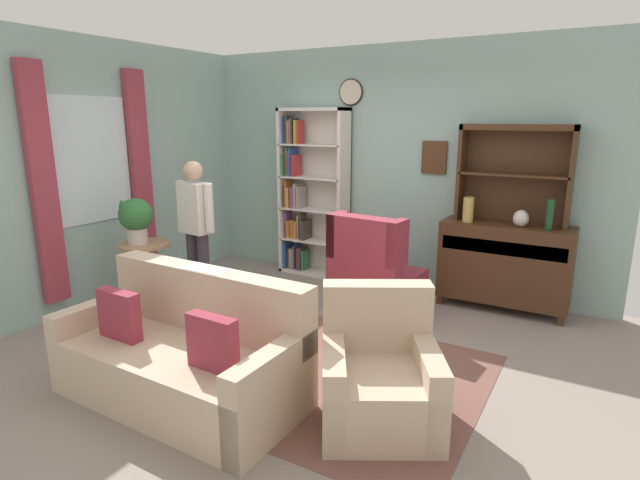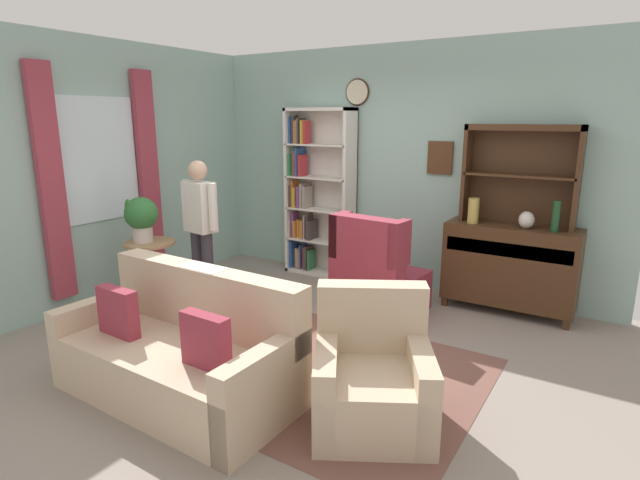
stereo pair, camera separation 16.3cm
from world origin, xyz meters
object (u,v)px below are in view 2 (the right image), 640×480
at_px(sideboard, 510,265).
at_px(vase_round, 527,220).
at_px(sideboard_hutch, 522,161).
at_px(plant_stand, 152,267).
at_px(vase_tall, 473,211).
at_px(bookshelf, 315,196).
at_px(potted_plant_large, 141,216).
at_px(potted_plant_small, 136,306).
at_px(armchair_floral, 372,381).
at_px(couch_floral, 181,354).
at_px(wingback_chair, 377,278).
at_px(bottle_wine, 556,216).
at_px(person_reading, 201,223).

bearing_deg(sideboard, vase_round, -27.17).
bearing_deg(sideboard_hutch, plant_stand, -148.10).
height_order(sideboard_hutch, vase_tall, sideboard_hutch).
bearing_deg(bookshelf, potted_plant_large, -112.15).
distance_m(plant_stand, potted_plant_small, 0.49).
bearing_deg(armchair_floral, bookshelf, 129.29).
bearing_deg(armchair_floral, sideboard_hutch, 83.02).
xyz_separation_m(bookshelf, sideboard, (2.45, -0.08, -0.51)).
bearing_deg(couch_floral, sideboard, 60.75).
xyz_separation_m(sideboard_hutch, vase_tall, (-0.39, -0.19, -0.51)).
bearing_deg(vase_round, sideboard, 152.83).
distance_m(sideboard_hutch, plant_stand, 3.95).
bearing_deg(potted_plant_small, vase_tall, 39.54).
height_order(bookshelf, wingback_chair, bookshelf).
bearing_deg(armchair_floral, potted_plant_large, 168.95).
xyz_separation_m(sideboard, armchair_floral, (-0.32, -2.51, -0.22)).
bearing_deg(bottle_wine, potted_plant_small, -147.58).
relative_size(vase_round, potted_plant_small, 0.56).
xyz_separation_m(sideboard_hutch, potted_plant_large, (-3.27, -2.05, -0.56)).
xyz_separation_m(bookshelf, potted_plant_small, (-0.59, -2.35, -0.84)).
distance_m(sideboard, sideboard_hutch, 1.06).
bearing_deg(plant_stand, potted_plant_small, -64.19).
bearing_deg(vase_round, vase_tall, -178.51).
bearing_deg(plant_stand, bookshelf, 68.67).
relative_size(sideboard_hutch, potted_plant_small, 3.64).
distance_m(wingback_chair, potted_plant_small, 2.42).
height_order(sideboard_hutch, person_reading, sideboard_hutch).
bearing_deg(bookshelf, person_reading, -102.61).
distance_m(sideboard_hutch, vase_tall, 0.67).
height_order(potted_plant_small, person_reading, person_reading).
distance_m(vase_round, bottle_wine, 0.27).
height_order(sideboard_hutch, potted_plant_large, sideboard_hutch).
bearing_deg(person_reading, sideboard_hutch, 30.60).
bearing_deg(armchair_floral, couch_floral, -161.92).
distance_m(couch_floral, wingback_chair, 2.23).
height_order(sideboard, potted_plant_large, potted_plant_large).
distance_m(sideboard_hutch, potted_plant_small, 4.10).
xyz_separation_m(vase_round, potted_plant_large, (-3.40, -1.87, -0.01)).
xyz_separation_m(potted_plant_large, person_reading, (0.46, 0.38, -0.09)).
bearing_deg(potted_plant_large, person_reading, 40.02).
distance_m(sideboard_hutch, armchair_floral, 2.93).
xyz_separation_m(couch_floral, potted_plant_large, (-1.62, 1.01, 0.69)).
height_order(bookshelf, sideboard, bookshelf).
bearing_deg(vase_tall, vase_round, 1.49).
distance_m(bookshelf, armchair_floral, 3.43).
xyz_separation_m(vase_round, armchair_floral, (-0.45, -2.45, -0.72)).
xyz_separation_m(sideboard_hutch, person_reading, (-2.81, -1.66, -0.65)).
distance_m(vase_round, couch_floral, 3.46).
distance_m(potted_plant_large, person_reading, 0.60).
height_order(vase_tall, bottle_wine, bottle_wine).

